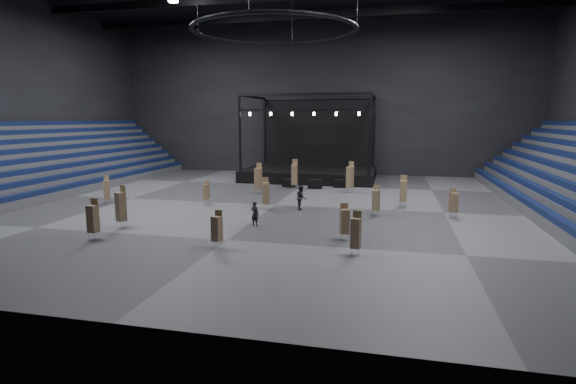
% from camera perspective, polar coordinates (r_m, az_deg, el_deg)
% --- Properties ---
extents(floor, '(50.00, 50.00, 0.00)m').
position_cam_1_polar(floor, '(34.98, -1.64, -1.65)').
color(floor, '#4D4D4F').
rests_on(floor, ground).
extents(wall_back, '(50.00, 0.20, 18.00)m').
position_cam_1_polar(wall_back, '(54.96, 4.02, 11.76)').
color(wall_back, black).
rests_on(wall_back, ground).
extents(wall_front, '(50.00, 0.20, 18.00)m').
position_cam_1_polar(wall_front, '(15.20, -23.43, 17.39)').
color(wall_front, black).
rests_on(wall_front, ground).
extents(bleachers_left, '(7.20, 40.00, 6.40)m').
position_cam_1_polar(bleachers_left, '(46.17, -30.38, 1.92)').
color(bleachers_left, '#49494C').
rests_on(bleachers_left, floor).
extents(stage, '(14.00, 10.00, 9.20)m').
position_cam_1_polar(stage, '(50.48, 3.06, 3.40)').
color(stage, black).
rests_on(stage, floor).
extents(truss_ring, '(12.30, 12.30, 5.15)m').
position_cam_1_polar(truss_ring, '(34.92, -1.75, 19.79)').
color(truss_ring, black).
rests_on(truss_ring, ceiling).
extents(flight_case_left, '(1.34, 1.02, 0.80)m').
position_cam_1_polar(flight_case_left, '(43.93, 0.08, 1.14)').
color(flight_case_left, black).
rests_on(flight_case_left, floor).
extents(flight_case_mid, '(1.31, 0.66, 0.88)m').
position_cam_1_polar(flight_case_mid, '(43.05, 3.45, 1.01)').
color(flight_case_mid, black).
rests_on(flight_case_mid, floor).
extents(flight_case_right, '(1.25, 0.72, 0.80)m').
position_cam_1_polar(flight_case_right, '(43.90, 6.60, 1.07)').
color(flight_case_right, black).
rests_on(flight_case_right, floor).
extents(chair_stack_0, '(0.53, 0.53, 2.85)m').
position_cam_1_polar(chair_stack_0, '(42.50, 0.84, 2.30)').
color(chair_stack_0, silver).
rests_on(chair_stack_0, floor).
extents(chair_stack_1, '(0.55, 0.55, 1.99)m').
position_cam_1_polar(chair_stack_1, '(23.62, -9.01, -4.53)').
color(chair_stack_1, silver).
rests_on(chair_stack_1, floor).
extents(chair_stack_2, '(0.52, 0.52, 2.22)m').
position_cam_1_polar(chair_stack_2, '(22.33, 8.61, -5.09)').
color(chair_stack_2, silver).
rests_on(chair_stack_2, floor).
extents(chair_stack_3, '(0.63, 0.63, 2.76)m').
position_cam_1_polar(chair_stack_3, '(40.04, -3.81, 1.79)').
color(chair_stack_3, silver).
rests_on(chair_stack_3, floor).
extents(chair_stack_4, '(0.54, 0.54, 2.22)m').
position_cam_1_polar(chair_stack_4, '(38.20, -22.02, 0.33)').
color(chair_stack_4, silver).
rests_on(chair_stack_4, floor).
extents(chair_stack_5, '(0.65, 0.65, 2.64)m').
position_cam_1_polar(chair_stack_5, '(29.43, -20.45, -1.67)').
color(chair_stack_5, silver).
rests_on(chair_stack_5, floor).
extents(chair_stack_6, '(0.71, 0.71, 2.83)m').
position_cam_1_polar(chair_stack_6, '(40.98, 7.89, 1.94)').
color(chair_stack_6, silver).
rests_on(chair_stack_6, floor).
extents(chair_stack_7, '(0.65, 0.65, 2.37)m').
position_cam_1_polar(chair_stack_7, '(33.16, -2.85, -0.09)').
color(chair_stack_7, silver).
rests_on(chair_stack_7, floor).
extents(chair_stack_8, '(0.59, 0.59, 2.07)m').
position_cam_1_polar(chair_stack_8, '(24.95, 7.21, -3.65)').
color(chair_stack_8, silver).
rests_on(chair_stack_8, floor).
extents(chair_stack_9, '(0.54, 0.54, 2.12)m').
position_cam_1_polar(chair_stack_9, '(31.57, 11.10, -0.96)').
color(chair_stack_9, silver).
rests_on(chair_stack_9, floor).
extents(chair_stack_10, '(0.62, 0.62, 2.02)m').
position_cam_1_polar(chair_stack_10, '(32.33, 20.30, -1.19)').
color(chair_stack_10, silver).
rests_on(chair_stack_10, floor).
extents(chair_stack_11, '(0.52, 0.52, 2.43)m').
position_cam_1_polar(chair_stack_11, '(35.00, 14.44, 0.18)').
color(chair_stack_11, silver).
rests_on(chair_stack_11, floor).
extents(chair_stack_12, '(0.54, 0.54, 2.30)m').
position_cam_1_polar(chair_stack_12, '(27.17, -23.52, -3.05)').
color(chair_stack_12, silver).
rests_on(chair_stack_12, floor).
extents(chair_stack_13, '(0.50, 0.50, 1.81)m').
position_cam_1_polar(chair_stack_13, '(36.01, -10.34, 0.08)').
color(chair_stack_13, silver).
rests_on(chair_stack_13, floor).
extents(man_center, '(0.66, 0.54, 1.55)m').
position_cam_1_polar(man_center, '(28.20, -4.22, -2.76)').
color(man_center, black).
rests_on(man_center, floor).
extents(crew_member, '(0.88, 1.02, 1.80)m').
position_cam_1_polar(crew_member, '(33.05, 1.70, -0.71)').
color(crew_member, black).
rests_on(crew_member, floor).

